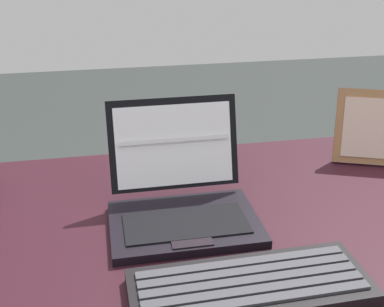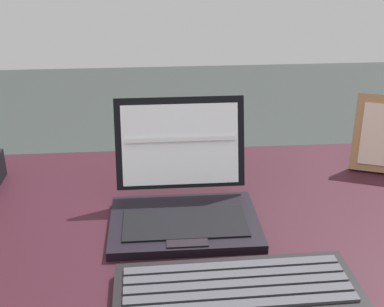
# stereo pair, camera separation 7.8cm
# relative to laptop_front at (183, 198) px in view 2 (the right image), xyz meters

# --- Properties ---
(desk) EXTENTS (1.34, 0.68, 0.75)m
(desk) POSITION_rel_laptop_front_xyz_m (-0.01, -0.04, -0.15)
(desk) COLOR black
(desk) RESTS_ON ground
(laptop_front) EXTENTS (0.25, 0.22, 0.19)m
(laptop_front) POSITION_rel_laptop_front_xyz_m (0.00, 0.00, 0.00)
(laptop_front) COLOR black
(laptop_front) RESTS_ON desk
(external_keyboard) EXTENTS (0.33, 0.13, 0.02)m
(external_keyboard) POSITION_rel_laptop_front_xyz_m (0.06, -0.21, -0.03)
(external_keyboard) COLOR black
(external_keyboard) RESTS_ON desk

